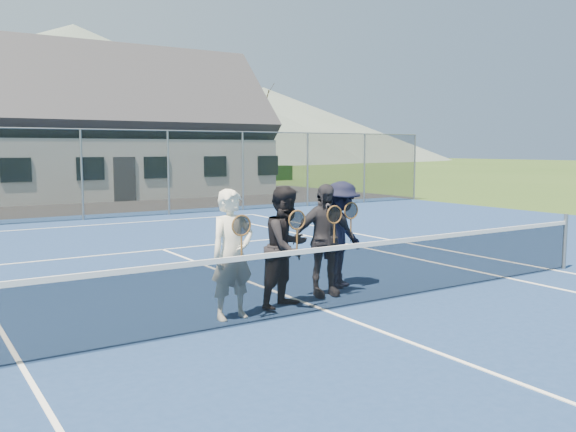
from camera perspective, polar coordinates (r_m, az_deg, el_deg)
name	(u,v)px	position (r m, az deg, el deg)	size (l,w,h in m)	color
ground	(43,205)	(27.55, -21.93, 0.94)	(220.00, 220.00, 0.00)	#2A4217
court_surface	(326,312)	(8.97, 3.53, -8.92)	(30.00, 30.00, 0.02)	navy
hedge_row	(1,180)	(39.34, -25.30, 3.08)	(40.00, 1.20, 1.10)	black
hill_centre	(76,95)	(105.37, -19.23, 10.68)	(120.00, 120.00, 22.00)	#55665A
hill_east	(264,124)	(118.47, -2.29, 8.57)	(90.00, 90.00, 14.00)	#516257
court_markings	(326,311)	(8.97, 3.53, -8.82)	(11.03, 23.83, 0.01)	white
tennis_net	(326,276)	(8.85, 3.56, -5.61)	(11.68, 0.08, 1.10)	slate
perimeter_fence	(82,174)	(21.12, -18.73, 3.71)	(30.07, 0.07, 3.02)	slate
clubhouse	(107,116)	(32.32, -16.54, 8.95)	(15.60, 8.20, 7.70)	silver
tree_c	(30,92)	(40.74, -23.01, 10.66)	(3.20, 3.20, 7.77)	#372214
tree_d	(184,99)	(43.62, -9.73, 10.74)	(3.20, 3.20, 7.77)	#341E13
tree_e	(259,102)	(46.31, -2.77, 10.57)	(3.20, 3.20, 7.77)	#3B2115
player_a	(232,254)	(8.41, -5.23, -3.59)	(0.69, 0.52, 1.80)	silver
player_b	(287,247)	(9.00, -0.11, -2.92)	(1.06, 0.94, 1.80)	black
player_c	(324,240)	(9.71, 3.38, -2.25)	(1.13, 0.66, 1.80)	#28272C
player_d	(341,234)	(10.34, 4.96, -1.74)	(1.33, 1.08, 1.80)	black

